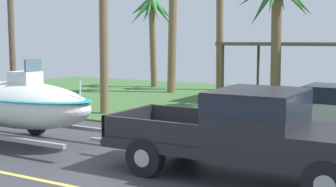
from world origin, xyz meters
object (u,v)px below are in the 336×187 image
(pickup_truck_towing, at_px, (256,130))
(carport_awning, at_px, (315,45))
(palm_tree_near_left, at_px, (153,15))
(palm_tree_near_right, at_px, (278,8))
(boat_on_trailer, at_px, (20,104))
(palm_tree_far_left, at_px, (220,2))

(pickup_truck_towing, xyz_separation_m, carport_awning, (-1.62, 12.40, 1.54))
(pickup_truck_towing, bearing_deg, palm_tree_near_left, 128.07)
(palm_tree_near_right, bearing_deg, pickup_truck_towing, -75.39)
(palm_tree_near_right, bearing_deg, boat_on_trailer, -112.67)
(carport_awning, xyz_separation_m, palm_tree_far_left, (-5.44, 2.10, 2.22))
(palm_tree_near_right, bearing_deg, palm_tree_near_left, 152.66)
(boat_on_trailer, relative_size, palm_tree_far_left, 0.90)
(palm_tree_near_left, height_order, palm_tree_far_left, palm_tree_far_left)
(palm_tree_near_left, distance_m, palm_tree_near_right, 9.60)
(boat_on_trailer, distance_m, palm_tree_near_left, 15.13)
(boat_on_trailer, distance_m, palm_tree_far_left, 14.97)
(boat_on_trailer, bearing_deg, palm_tree_near_right, 67.33)
(palm_tree_near_right, distance_m, palm_tree_far_left, 6.63)
(carport_awning, xyz_separation_m, palm_tree_near_left, (-9.44, 1.72, 1.61))
(pickup_truck_towing, relative_size, carport_awning, 0.78)
(pickup_truck_towing, bearing_deg, palm_tree_near_right, 104.61)
(palm_tree_near_left, relative_size, palm_tree_far_left, 0.82)
(carport_awning, distance_m, palm_tree_near_right, 3.21)
(pickup_truck_towing, bearing_deg, palm_tree_far_left, 115.97)
(palm_tree_near_left, bearing_deg, palm_tree_far_left, 5.33)
(pickup_truck_towing, relative_size, boat_on_trailer, 0.95)
(palm_tree_near_right, relative_size, palm_tree_far_left, 0.82)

